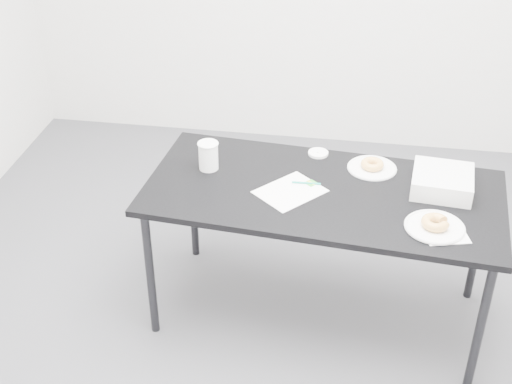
# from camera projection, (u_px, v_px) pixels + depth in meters

# --- Properties ---
(floor) EXTENTS (4.00, 4.00, 0.00)m
(floor) POSITION_uv_depth(u_px,v_px,m) (276.00, 326.00, 3.55)
(floor) COLOR #47474C
(floor) RESTS_ON ground
(table) EXTENTS (1.68, 0.90, 0.74)m
(table) POSITION_uv_depth(u_px,v_px,m) (323.00, 200.00, 3.27)
(table) COLOR black
(table) RESTS_ON floor
(scorecard) EXTENTS (0.35, 0.36, 0.00)m
(scorecard) POSITION_uv_depth(u_px,v_px,m) (290.00, 191.00, 3.23)
(scorecard) COLOR white
(scorecard) RESTS_ON table
(logo_patch) EXTENTS (0.06, 0.06, 0.00)m
(logo_patch) POSITION_uv_depth(u_px,v_px,m) (311.00, 183.00, 3.28)
(logo_patch) COLOR green
(logo_patch) RESTS_ON scorecard
(pen) EXTENTS (0.13, 0.01, 0.01)m
(pen) POSITION_uv_depth(u_px,v_px,m) (306.00, 183.00, 3.28)
(pen) COLOR #0C8976
(pen) RESTS_ON scorecard
(napkin) EXTENTS (0.21, 0.21, 0.00)m
(napkin) POSITION_uv_depth(u_px,v_px,m) (444.00, 232.00, 2.96)
(napkin) COLOR white
(napkin) RESTS_ON table
(plate_near) EXTENTS (0.25, 0.25, 0.01)m
(plate_near) POSITION_uv_depth(u_px,v_px,m) (435.00, 227.00, 2.98)
(plate_near) COLOR white
(plate_near) RESTS_ON napkin
(donut_near) EXTENTS (0.13, 0.13, 0.04)m
(donut_near) POSITION_uv_depth(u_px,v_px,m) (435.00, 222.00, 2.97)
(donut_near) COLOR gold
(donut_near) RESTS_ON plate_near
(plate_far) EXTENTS (0.23, 0.23, 0.01)m
(plate_far) POSITION_uv_depth(u_px,v_px,m) (372.00, 168.00, 3.40)
(plate_far) COLOR white
(plate_far) RESTS_ON table
(donut_far) EXTENTS (0.14, 0.14, 0.04)m
(donut_far) POSITION_uv_depth(u_px,v_px,m) (372.00, 164.00, 3.39)
(donut_far) COLOR gold
(donut_far) RESTS_ON plate_far
(coffee_cup) EXTENTS (0.09, 0.09, 0.14)m
(coffee_cup) POSITION_uv_depth(u_px,v_px,m) (208.00, 156.00, 3.37)
(coffee_cup) COLOR white
(coffee_cup) RESTS_ON table
(cup_lid) EXTENTS (0.10, 0.10, 0.01)m
(cup_lid) POSITION_uv_depth(u_px,v_px,m) (318.00, 153.00, 3.51)
(cup_lid) COLOR white
(cup_lid) RESTS_ON table
(bakery_box) EXTENTS (0.29, 0.29, 0.09)m
(bakery_box) POSITION_uv_depth(u_px,v_px,m) (442.00, 181.00, 3.22)
(bakery_box) COLOR silver
(bakery_box) RESTS_ON table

